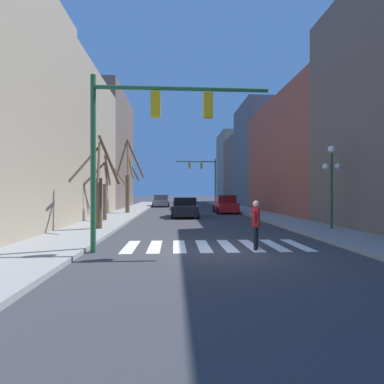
{
  "coord_description": "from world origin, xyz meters",
  "views": [
    {
      "loc": [
        -1.55,
        -10.06,
        2.04
      ],
      "look_at": [
        0.33,
        21.16,
        1.98
      ],
      "focal_mm": 28.0,
      "sensor_mm": 36.0,
      "label": 1
    }
  ],
  "objects_px": {
    "street_lamp_right_corner": "(331,170)",
    "street_tree_right_far": "(100,188)",
    "traffic_signal_near": "(145,125)",
    "traffic_signal_far": "(204,172)",
    "car_parked_left_near": "(161,201)",
    "street_tree_left_near": "(129,177)",
    "street_tree_right_near": "(105,189)",
    "car_at_intersection": "(185,208)",
    "pedestrian_waiting_at_curb": "(256,221)",
    "car_parked_right_far": "(226,205)"
  },
  "relations": [
    {
      "from": "street_lamp_right_corner",
      "to": "street_tree_right_far",
      "type": "height_order",
      "value": "street_tree_right_far"
    },
    {
      "from": "traffic_signal_near",
      "to": "traffic_signal_far",
      "type": "xyz_separation_m",
      "value": [
        5.23,
        31.62,
        0.46
      ]
    },
    {
      "from": "traffic_signal_far",
      "to": "car_parked_left_near",
      "type": "height_order",
      "value": "traffic_signal_far"
    },
    {
      "from": "traffic_signal_near",
      "to": "street_tree_left_near",
      "type": "distance_m",
      "value": 17.16
    },
    {
      "from": "traffic_signal_far",
      "to": "street_tree_right_near",
      "type": "xyz_separation_m",
      "value": [
        -8.88,
        -21.55,
        -2.53
      ]
    },
    {
      "from": "street_tree_left_near",
      "to": "car_at_intersection",
      "type": "bearing_deg",
      "value": -32.07
    },
    {
      "from": "traffic_signal_far",
      "to": "street_tree_right_near",
      "type": "distance_m",
      "value": 23.45
    },
    {
      "from": "street_lamp_right_corner",
      "to": "pedestrian_waiting_at_curb",
      "type": "xyz_separation_m",
      "value": [
        -5.11,
        -4.37,
        -2.12
      ]
    },
    {
      "from": "car_at_intersection",
      "to": "street_tree_right_far",
      "type": "xyz_separation_m",
      "value": [
        -4.63,
        -8.53,
        1.46
      ]
    },
    {
      "from": "traffic_signal_near",
      "to": "car_parked_left_near",
      "type": "bearing_deg",
      "value": 91.42
    },
    {
      "from": "car_at_intersection",
      "to": "traffic_signal_far",
      "type": "bearing_deg",
      "value": 169.17
    },
    {
      "from": "car_parked_right_far",
      "to": "pedestrian_waiting_at_curb",
      "type": "distance_m",
      "value": 17.87
    },
    {
      "from": "street_lamp_right_corner",
      "to": "car_at_intersection",
      "type": "height_order",
      "value": "street_lamp_right_corner"
    },
    {
      "from": "traffic_signal_far",
      "to": "street_lamp_right_corner",
      "type": "relative_size",
      "value": 1.57
    },
    {
      "from": "traffic_signal_far",
      "to": "car_parked_right_far",
      "type": "xyz_separation_m",
      "value": [
        0.62,
        -13.66,
        -3.95
      ]
    },
    {
      "from": "traffic_signal_far",
      "to": "car_parked_right_far",
      "type": "distance_m",
      "value": 14.24
    },
    {
      "from": "traffic_signal_near",
      "to": "street_tree_right_near",
      "type": "xyz_separation_m",
      "value": [
        -3.65,
        10.06,
        -2.07
      ]
    },
    {
      "from": "car_parked_right_far",
      "to": "street_tree_right_far",
      "type": "distance_m",
      "value": 15.42
    },
    {
      "from": "traffic_signal_near",
      "to": "car_parked_right_far",
      "type": "distance_m",
      "value": 19.2
    },
    {
      "from": "car_at_intersection",
      "to": "car_parked_left_near",
      "type": "height_order",
      "value": "car_parked_left_near"
    },
    {
      "from": "street_lamp_right_corner",
      "to": "pedestrian_waiting_at_curb",
      "type": "distance_m",
      "value": 7.05
    },
    {
      "from": "traffic_signal_near",
      "to": "car_at_intersection",
      "type": "xyz_separation_m",
      "value": [
        1.82,
        13.8,
        -3.54
      ]
    },
    {
      "from": "car_parked_left_near",
      "to": "street_tree_left_near",
      "type": "height_order",
      "value": "street_tree_left_near"
    },
    {
      "from": "car_parked_right_far",
      "to": "street_tree_right_near",
      "type": "distance_m",
      "value": 12.43
    },
    {
      "from": "traffic_signal_far",
      "to": "car_at_intersection",
      "type": "height_order",
      "value": "traffic_signal_far"
    },
    {
      "from": "pedestrian_waiting_at_curb",
      "to": "street_tree_right_far",
      "type": "bearing_deg",
      "value": 76.34
    },
    {
      "from": "street_tree_right_far",
      "to": "car_parked_left_near",
      "type": "bearing_deg",
      "value": 85.3
    },
    {
      "from": "street_tree_left_near",
      "to": "street_lamp_right_corner",
      "type": "bearing_deg",
      "value": -45.65
    },
    {
      "from": "pedestrian_waiting_at_curb",
      "to": "street_tree_left_near",
      "type": "distance_m",
      "value": 18.18
    },
    {
      "from": "traffic_signal_near",
      "to": "traffic_signal_far",
      "type": "relative_size",
      "value": 0.91
    },
    {
      "from": "street_lamp_right_corner",
      "to": "car_parked_right_far",
      "type": "relative_size",
      "value": 1.02
    },
    {
      "from": "traffic_signal_far",
      "to": "street_lamp_right_corner",
      "type": "bearing_deg",
      "value": -82.15
    },
    {
      "from": "car_parked_left_near",
      "to": "street_tree_right_near",
      "type": "relative_size",
      "value": 1.02
    },
    {
      "from": "street_lamp_right_corner",
      "to": "street_tree_left_near",
      "type": "relative_size",
      "value": 0.64
    },
    {
      "from": "car_parked_left_near",
      "to": "pedestrian_waiting_at_curb",
      "type": "xyz_separation_m",
      "value": [
        4.6,
        -30.05,
        0.27
      ]
    },
    {
      "from": "car_parked_right_far",
      "to": "car_at_intersection",
      "type": "bearing_deg",
      "value": 135.9
    },
    {
      "from": "traffic_signal_far",
      "to": "car_parked_right_far",
      "type": "relative_size",
      "value": 1.61
    },
    {
      "from": "traffic_signal_near",
      "to": "car_parked_right_far",
      "type": "xyz_separation_m",
      "value": [
        5.85,
        17.95,
        -3.49
      ]
    },
    {
      "from": "car_at_intersection",
      "to": "street_tree_right_far",
      "type": "relative_size",
      "value": 0.95
    },
    {
      "from": "car_parked_left_near",
      "to": "car_at_intersection",
      "type": "bearing_deg",
      "value": -171.11
    },
    {
      "from": "car_parked_left_near",
      "to": "street_tree_right_near",
      "type": "height_order",
      "value": "street_tree_right_near"
    },
    {
      "from": "car_parked_right_far",
      "to": "street_tree_left_near",
      "type": "xyz_separation_m",
      "value": [
        -8.91,
        -1.1,
        2.51
      ]
    },
    {
      "from": "pedestrian_waiting_at_curb",
      "to": "street_tree_right_near",
      "type": "distance_m",
      "value": 12.45
    },
    {
      "from": "street_tree_left_near",
      "to": "street_tree_right_near",
      "type": "distance_m",
      "value": 6.9
    },
    {
      "from": "street_tree_right_far",
      "to": "street_tree_left_near",
      "type": "bearing_deg",
      "value": 91.25
    },
    {
      "from": "pedestrian_waiting_at_curb",
      "to": "street_tree_right_near",
      "type": "bearing_deg",
      "value": 60.92
    },
    {
      "from": "street_tree_left_near",
      "to": "traffic_signal_far",
      "type": "bearing_deg",
      "value": 60.69
    },
    {
      "from": "traffic_signal_near",
      "to": "car_parked_right_far",
      "type": "bearing_deg",
      "value": 71.95
    },
    {
      "from": "traffic_signal_near",
      "to": "traffic_signal_far",
      "type": "distance_m",
      "value": 32.05
    },
    {
      "from": "traffic_signal_far",
      "to": "street_tree_right_near",
      "type": "bearing_deg",
      "value": -112.4
    }
  ]
}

